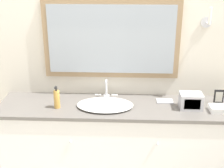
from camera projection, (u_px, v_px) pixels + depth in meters
wall_back at (116, 53)px, 2.81m from camera, size 8.00×0.18×2.55m
vanity_counter at (115, 149)px, 2.86m from camera, size 2.03×0.51×0.88m
sink_basin at (105, 104)px, 2.67m from camera, size 0.48×0.37×0.18m
soap_bottle at (57, 99)px, 2.63m from camera, size 0.05×0.05×0.20m
appliance_box at (191, 101)px, 2.62m from camera, size 0.19×0.14×0.13m
picture_frame at (219, 97)px, 2.72m from camera, size 0.08×0.01×0.13m
hand_towel_near_sink at (219, 109)px, 2.58m from camera, size 0.15×0.12×0.05m
metal_tray at (165, 101)px, 2.77m from camera, size 0.14×0.10×0.01m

